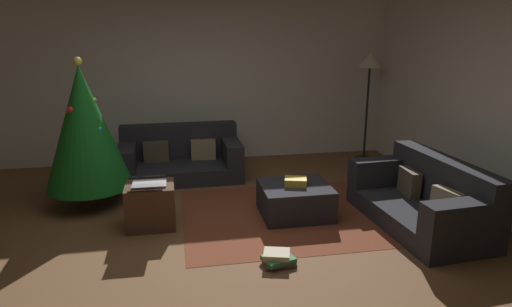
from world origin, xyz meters
TOP-DOWN VIEW (x-y plane):
  - ground_plane at (0.00, 0.00)m, footprint 6.40×6.40m
  - rear_partition at (0.00, 3.14)m, footprint 6.40×0.12m
  - couch_left at (-0.38, 2.25)m, footprint 1.73×0.95m
  - couch_right at (2.25, 0.07)m, footprint 0.98×1.77m
  - ottoman at (0.90, 0.57)m, footprint 0.79×0.70m
  - gift_box at (0.90, 0.57)m, footprint 0.29×0.26m
  - tv_remote at (0.92, 0.71)m, footprint 0.13×0.16m
  - christmas_tree at (-1.49, 1.34)m, footprint 1.02×1.02m
  - side_table at (-0.74, 0.56)m, footprint 0.52×0.44m
  - laptop at (-0.74, 0.50)m, footprint 0.37×0.42m
  - book_stack at (0.44, -0.51)m, footprint 0.32×0.29m
  - corner_lamp at (2.66, 2.62)m, footprint 0.36×0.36m
  - area_rug at (0.90, 0.57)m, footprint 2.60×2.00m

SIDE VIEW (x-z plane):
  - ground_plane at x=0.00m, z-range 0.00..0.00m
  - area_rug at x=0.90m, z-range 0.00..0.01m
  - book_stack at x=0.44m, z-range 0.00..0.12m
  - ottoman at x=0.90m, z-range 0.00..0.37m
  - side_table at x=-0.74m, z-range 0.00..0.48m
  - couch_left at x=-0.38m, z-range -0.09..0.65m
  - couch_right at x=2.25m, z-range -0.08..0.66m
  - tv_remote at x=0.92m, z-range 0.37..0.39m
  - gift_box at x=0.90m, z-range 0.37..0.45m
  - laptop at x=-0.74m, z-range 0.45..0.63m
  - christmas_tree at x=-1.49m, z-range 0.07..1.87m
  - rear_partition at x=0.00m, z-range 0.00..2.60m
  - corner_lamp at x=2.66m, z-range 0.62..2.37m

